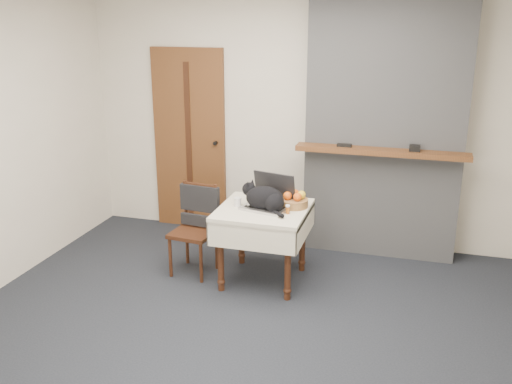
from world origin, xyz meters
TOP-DOWN VIEW (x-y plane):
  - ground at (0.00, 0.00)m, footprint 4.50×4.50m
  - room_shell at (0.00, 0.46)m, footprint 4.52×4.01m
  - door at (-1.20, 1.97)m, footprint 0.82×0.10m
  - chimney at (0.90, 1.85)m, footprint 1.62×0.48m
  - side_table at (-0.04, 0.86)m, footprint 0.78×0.78m
  - laptop at (0.00, 0.90)m, footprint 0.47×0.42m
  - cat at (-0.01, 0.81)m, footprint 0.46×0.35m
  - cream_jar at (-0.28, 0.85)m, footprint 0.07×0.07m
  - pill_bottle at (0.20, 0.78)m, footprint 0.04×0.04m
  - fruit_basket at (0.21, 0.97)m, footprint 0.25×0.25m
  - desk_clutter at (0.16, 0.90)m, footprint 0.12×0.09m
  - chair at (-0.70, 0.91)m, footprint 0.42×0.41m

SIDE VIEW (x-z plane):
  - ground at x=0.00m, z-range 0.00..0.00m
  - chair at x=-0.70m, z-range 0.12..0.96m
  - side_table at x=-0.04m, z-range 0.24..0.94m
  - desk_clutter at x=0.16m, z-range 0.70..0.71m
  - cream_jar at x=-0.28m, z-range 0.70..0.78m
  - pill_bottle at x=0.20m, z-range 0.70..0.78m
  - fruit_basket at x=0.21m, z-range 0.69..0.83m
  - laptop at x=0.00m, z-range 0.63..0.92m
  - cat at x=-0.01m, z-range 0.68..0.93m
  - door at x=-1.20m, z-range 0.00..2.00m
  - chimney at x=0.90m, z-range 0.00..2.60m
  - room_shell at x=0.00m, z-range 0.46..3.07m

